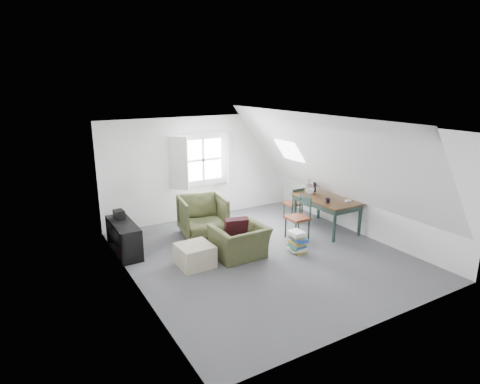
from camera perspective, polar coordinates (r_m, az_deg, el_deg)
floor at (r=7.99m, az=3.35°, el=-8.92°), size 5.50×5.50×0.00m
ceiling at (r=7.32m, az=3.66°, el=9.20°), size 5.50×5.50×0.00m
wall_back at (r=9.90m, az=-5.37°, el=3.48°), size 5.00×0.00×5.00m
wall_front at (r=5.61m, az=19.36°, el=-6.85°), size 5.00×0.00×5.00m
wall_left at (r=6.57m, az=-15.01°, el=-3.24°), size 0.00×5.50×5.50m
wall_right at (r=9.15m, az=16.66°, el=1.89°), size 0.00×5.50×5.50m
slope_left at (r=6.72m, az=-7.51°, el=2.25°), size 3.19×5.50×4.48m
slope_right at (r=8.38m, az=12.44°, el=4.66°), size 3.19×5.50×4.48m
dormer_window at (r=9.79m, az=-5.21°, el=4.55°), size 1.71×0.35×1.30m
skylight at (r=9.37m, az=7.06°, el=5.83°), size 0.35×0.75×0.47m
armchair_near at (r=7.89m, az=-0.04°, el=-9.23°), size 1.00×0.87×0.63m
armchair_far at (r=9.00m, az=-5.26°, el=-6.08°), size 1.09×1.11×0.89m
throw_pillow at (r=7.79m, az=-0.60°, el=-5.17°), size 0.50×0.36×0.47m
ottoman at (r=7.51m, az=-6.42°, el=-8.94°), size 0.63×0.63×0.41m
dining_table at (r=9.29m, az=12.24°, el=-1.41°), size 0.90×1.50×0.75m
demijohn at (r=9.46m, az=9.82°, el=0.50°), size 0.24×0.24×0.34m
vase_twigs at (r=9.69m, az=10.58°, el=0.80°), size 0.08×0.09×0.60m
cup at (r=8.89m, az=12.37°, el=-1.53°), size 0.12×0.12×0.10m
paper_box at (r=9.09m, az=15.12°, el=-1.22°), size 0.13×0.10×0.04m
dining_chair_far at (r=9.87m, az=7.71°, el=-1.56°), size 0.38×0.38×0.82m
dining_chair_near at (r=8.72m, az=8.38°, el=-3.51°), size 0.44×0.44×0.93m
media_shelf at (r=8.26m, az=-16.10°, el=-6.56°), size 0.41×1.23×0.63m
electronics_box at (r=8.38m, az=-16.83°, el=-3.15°), size 0.20×0.26×0.20m
magazine_stack at (r=8.10m, az=8.15°, el=-7.02°), size 0.32×0.39×0.43m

